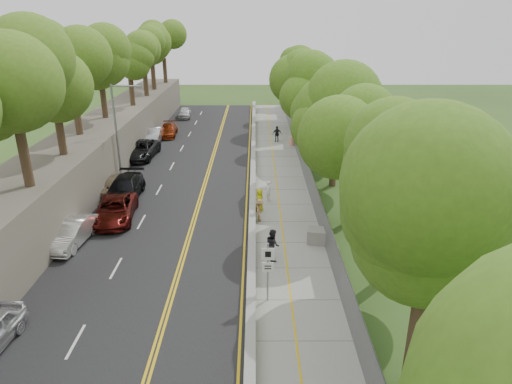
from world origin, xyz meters
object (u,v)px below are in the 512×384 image
Objects in this scene: signpost at (268,266)px; construction_barrel at (292,141)px; streetlight at (119,127)px; car_2 at (115,209)px; concrete_block at (319,236)px; car_1 at (71,233)px; person_far at (277,134)px; painter_0 at (260,200)px.

construction_barrel is at bearing 83.41° from signpost.
streetlight is at bearing 124.08° from signpost.
car_2 is (-13.30, -18.75, 0.30)m from construction_barrel.
signpost is 13.79m from car_2.
concrete_block is 0.30× the size of car_1.
concrete_block is 0.25× the size of car_2.
streetlight reaches higher than person_far.
person_far is at bearing 66.49° from car_1.
car_1 is at bearing -123.76° from construction_barrel.
construction_barrel is 17.65m from painter_0.
construction_barrel is 26.82m from car_1.
person_far is at bearing 43.29° from streetlight.
streetlight is 1.78× the size of car_1.
painter_0 reaches higher than construction_barrel.
construction_barrel is 0.53× the size of painter_0.
construction_barrel is (14.76, 11.11, -4.15)m from streetlight.
concrete_block reaches higher than construction_barrel.
construction_barrel is 2.09m from person_far.
concrete_block is at bearing -20.13° from car_2.
concrete_block is at bearing -36.69° from streetlight.
painter_0 is at bearing -101.61° from construction_barrel.
concrete_block is at bearing -142.33° from painter_0.
streetlight is 1.49× the size of car_2.
streetlight reaches higher than car_1.
signpost is 28.35m from construction_barrel.
streetlight reaches higher than construction_barrel.
painter_0 is at bearing 29.82° from car_1.
construction_barrel is 22.99m from car_2.
person_far reaches higher than car_2.
concrete_block is (14.76, -11.00, -4.15)m from streetlight.
car_2 reaches higher than construction_barrel.
streetlight is 11.83m from car_1.
car_1 is (-14.90, -22.29, 0.29)m from construction_barrel.
painter_0 is at bearing 126.33° from concrete_block.
construction_barrel is 0.50× the size of person_far.
car_1 is 0.84× the size of car_2.
concrete_block is 6.00m from painter_0.
car_1 is 2.74× the size of painter_0.
person_far is (1.75, 29.51, -1.04)m from signpost.
streetlight is at bearing 94.87° from car_2.
person_far reaches higher than concrete_block.
car_2 is at bearing 137.00° from signpost.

